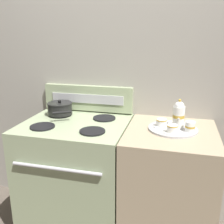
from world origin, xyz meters
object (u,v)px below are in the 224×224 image
Objects in this scene: serving_tray at (173,129)px; teacup_left at (172,129)px; teapot at (179,115)px; saucepan at (60,108)px; teacup_right at (162,123)px; creamer_jug at (190,127)px; stove at (77,176)px.

teacup_left reaches higher than serving_tray.
teacup_left is at bearing -91.87° from serving_tray.
teapot is at bearing 21.53° from serving_tray.
teacup_right is (0.84, -0.11, -0.02)m from saucepan.
serving_tray is 0.11m from teacup_left.
teacup_right is 0.20m from creamer_jug.
saucepan is 0.85m from teacup_right.
saucepan is at bearing 141.79° from stove.
teacup_left is 1.64× the size of creamer_jug.
serving_tray is 0.13m from creamer_jug.
teacup_right is (-0.08, 0.01, 0.03)m from serving_tray.
stove is at bearing -176.59° from teacup_right.
creamer_jug is at bearing -35.42° from teapot.
saucepan is at bearing 171.17° from creamer_jug.
stove is at bearing -177.45° from serving_tray.
creamer_jug is (0.12, 0.06, 0.01)m from teacup_left.
teacup_left is 1.00× the size of teacup_right.
saucepan is 0.96m from teapot.
saucepan is (-0.19, 0.15, 0.52)m from stove.
saucepan is 1.41× the size of teapot.
teacup_left is at bearing -154.03° from creamer_jug.
serving_tray is 2.97× the size of teacup_right.
teacup_left is (0.92, -0.22, -0.02)m from saucepan.
teacup_left is (0.73, -0.07, 0.50)m from stove.
creamer_jug is at bearing -8.83° from saucepan.
teapot is 2.95× the size of creamer_jug.
saucepan reaches higher than teacup_right.
teapot is (0.76, 0.05, 0.57)m from stove.
teacup_left is at bearing -5.33° from stove.
teacup_right is 1.64× the size of creamer_jug.
teapot is (0.95, -0.10, 0.05)m from saucepan.
stove is 0.95m from teapot.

